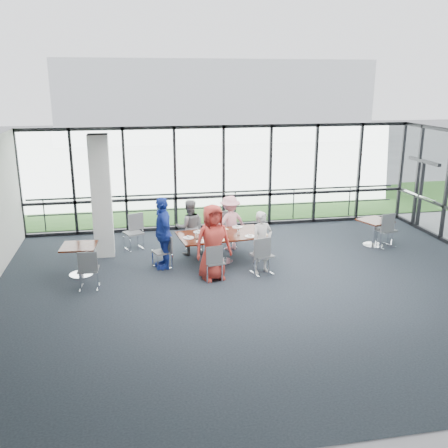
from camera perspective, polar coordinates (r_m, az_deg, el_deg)
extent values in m
cube|color=#1C232A|center=(11.31, 4.68, -7.42)|extent=(12.00, 10.00, 0.02)
cube|color=white|center=(10.46, 5.08, 8.94)|extent=(12.00, 10.00, 0.04)
cube|color=silver|center=(6.42, 17.07, -11.47)|extent=(12.00, 0.10, 3.20)
cube|color=white|center=(15.52, -0.06, 5.36)|extent=(12.00, 0.10, 3.20)
cube|color=black|center=(16.68, 21.53, 3.06)|extent=(0.12, 1.60, 2.10)
cube|color=white|center=(13.32, -13.83, 3.09)|extent=(0.50, 0.50, 3.20)
cube|color=slate|center=(20.68, -2.63, 3.48)|extent=(80.00, 70.00, 0.02)
cube|color=#225819|center=(18.75, -1.75, 2.26)|extent=(80.00, 5.00, 0.01)
cube|color=silver|center=(42.56, -1.54, 14.09)|extent=(24.00, 10.00, 6.00)
cylinder|color=#2D2D33|center=(16.33, -0.45, 1.95)|extent=(12.00, 0.06, 0.06)
cube|color=#341007|center=(12.62, -0.25, -1.24)|extent=(2.32, 1.47, 0.04)
cylinder|color=silver|center=(12.74, -0.25, -2.85)|extent=(0.12, 0.12, 0.71)
cylinder|color=silver|center=(12.85, -0.25, -4.29)|extent=(0.56, 0.56, 0.03)
cube|color=#341007|center=(12.25, -16.25, -2.46)|extent=(0.86, 0.86, 0.04)
cylinder|color=silver|center=(12.37, -16.12, -4.11)|extent=(0.12, 0.12, 0.71)
cube|color=#341007|center=(14.51, 16.88, 0.36)|extent=(0.99, 0.99, 0.04)
cylinder|color=silver|center=(14.61, 16.76, -1.06)|extent=(0.12, 0.12, 0.71)
imported|color=#AF2F26|center=(11.50, -1.28, -2.11)|extent=(0.99, 0.76, 1.80)
imported|color=beige|center=(11.97, 4.36, -2.12)|extent=(0.65, 0.56, 1.52)
imported|color=slate|center=(13.24, -3.97, -0.38)|extent=(0.74, 0.47, 1.49)
imported|color=pink|center=(13.59, 0.70, 0.12)|extent=(1.08, 0.78, 1.50)
imported|color=#1E38A6|center=(12.29, -7.00, -1.01)|extent=(0.71, 1.12, 1.80)
cylinder|color=white|center=(12.04, -2.61, -1.99)|extent=(0.25, 0.25, 0.01)
cylinder|color=white|center=(12.43, 2.98, -1.41)|extent=(0.26, 0.26, 0.01)
cylinder|color=white|center=(12.77, -2.90, -0.93)|extent=(0.28, 0.28, 0.01)
cylinder|color=white|center=(13.20, 1.53, -0.35)|extent=(0.28, 0.28, 0.01)
cylinder|color=white|center=(12.33, -4.07, -1.57)|extent=(0.27, 0.27, 0.01)
cylinder|color=white|center=(12.30, -1.31, -1.30)|extent=(0.07, 0.07, 0.13)
cylinder|color=white|center=(12.46, 1.66, -1.03)|extent=(0.07, 0.07, 0.15)
cylinder|color=white|center=(12.82, -0.58, -0.57)|extent=(0.07, 0.07, 0.13)
cylinder|color=white|center=(12.21, -3.13, -1.42)|extent=(0.07, 0.07, 0.14)
cube|color=white|center=(12.17, -0.25, -1.80)|extent=(0.36, 0.34, 0.00)
cube|color=white|center=(12.62, 4.36, -1.19)|extent=(0.30, 0.23, 0.00)
cube|color=white|center=(13.03, -0.31, -0.58)|extent=(0.38, 0.32, 0.00)
cube|color=black|center=(12.64, -0.30, -1.03)|extent=(0.10, 0.07, 0.04)
cylinder|color=#B70B08|center=(12.70, -0.06, -0.62)|extent=(0.06, 0.06, 0.18)
cylinder|color=#126525|center=(12.65, -0.12, -0.63)|extent=(0.05, 0.05, 0.20)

